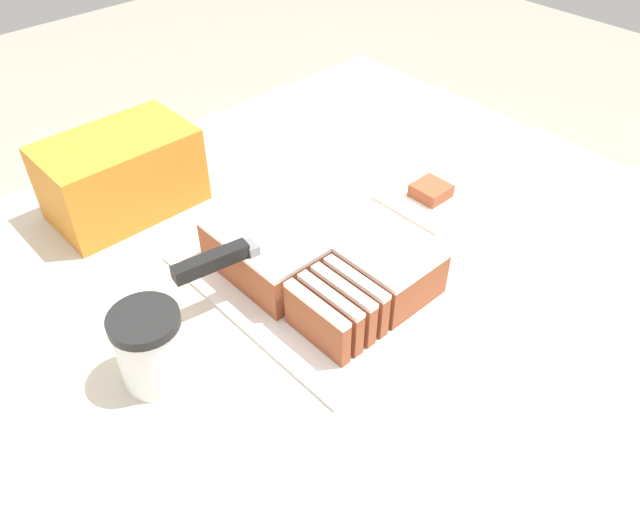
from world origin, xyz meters
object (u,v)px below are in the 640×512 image
at_px(cake_board, 320,276).
at_px(knife, 235,253).
at_px(coffee_cup, 150,347).
at_px(cake, 319,252).
at_px(storage_box, 121,174).
at_px(brownie, 431,191).

xyz_separation_m(cake_board, knife, (-0.12, 0.05, 0.09)).
height_order(cake_board, coffee_cup, coffee_cup).
xyz_separation_m(cake, knife, (-0.13, 0.04, 0.05)).
xyz_separation_m(cake, coffee_cup, (-0.29, -0.00, 0.01)).
relative_size(knife, storage_box, 1.24).
xyz_separation_m(knife, coffee_cup, (-0.17, -0.04, -0.03)).
xyz_separation_m(cake_board, brownie, (0.29, 0.02, 0.01)).
bearing_deg(brownie, knife, 176.46).
distance_m(cake_board, knife, 0.16).
bearing_deg(cake_board, coffee_cup, 179.19).
relative_size(cake_board, coffee_cup, 3.50).
distance_m(cake, brownie, 0.29).
bearing_deg(cake, coffee_cup, -179.19).
bearing_deg(cake_board, knife, 159.26).
xyz_separation_m(knife, storage_box, (-0.00, 0.32, -0.02)).
relative_size(knife, coffee_cup, 2.72).
distance_m(cake, knife, 0.14).
relative_size(coffee_cup, storage_box, 0.45).
relative_size(knife, brownie, 5.21).
height_order(cake, knife, knife).
height_order(knife, brownie, knife).
distance_m(brownie, storage_box, 0.54).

